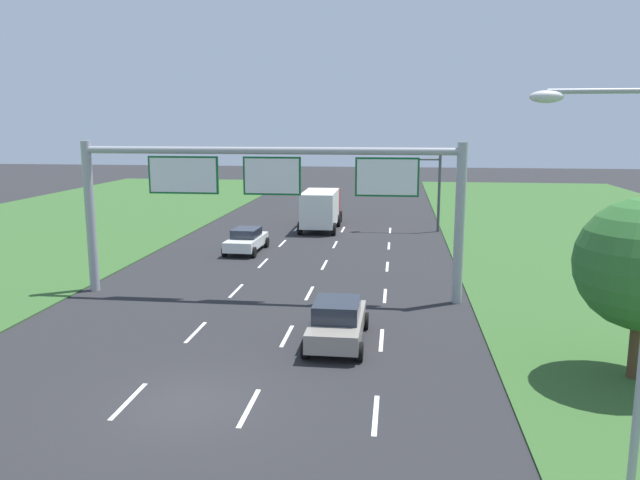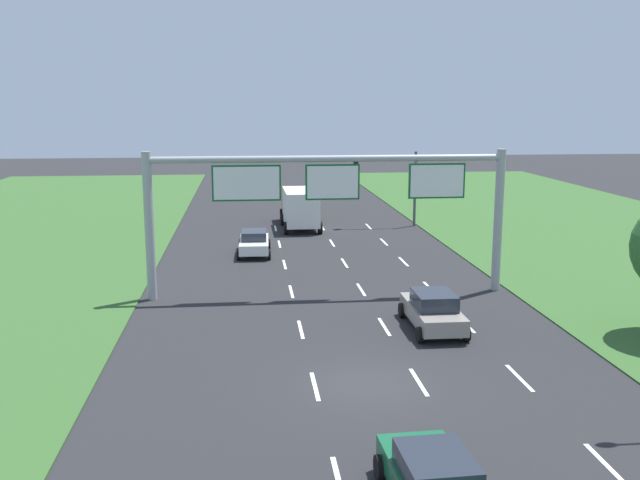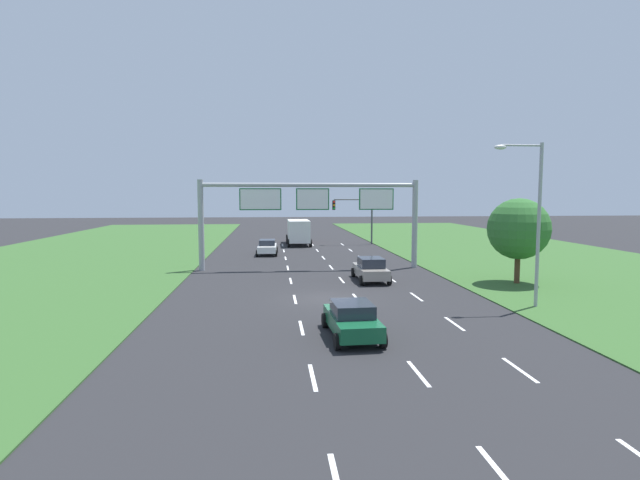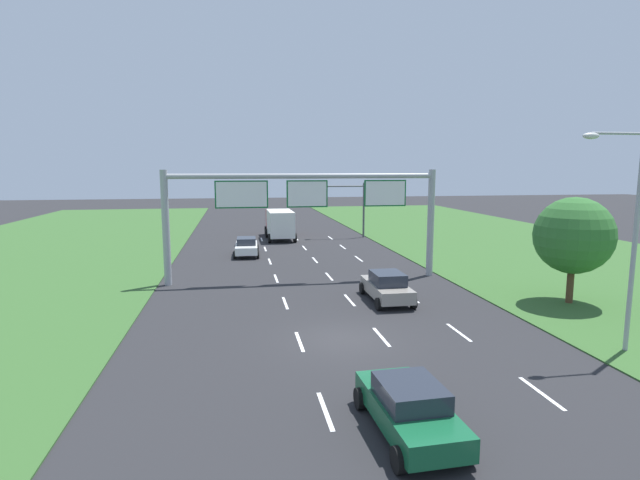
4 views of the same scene
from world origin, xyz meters
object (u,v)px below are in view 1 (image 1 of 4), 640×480
(box_truck, at_px, (321,207))
(sign_gantry, at_px, (270,189))
(street_lamp, at_px, (632,262))
(car_mid_lane, at_px, (337,321))
(traffic_light_mast, at_px, (412,179))
(car_near_red, at_px, (246,240))

(box_truck, distance_m, sign_gantry, 19.40)
(box_truck, distance_m, street_lamp, 35.29)
(car_mid_lane, height_order, box_truck, box_truck)
(box_truck, bearing_deg, sign_gantry, -90.41)
(traffic_light_mast, bearing_deg, car_near_red, -138.91)
(car_mid_lane, relative_size, traffic_light_mast, 0.80)
(car_near_red, distance_m, car_mid_lane, 17.08)
(car_near_red, relative_size, street_lamp, 0.51)
(car_mid_lane, bearing_deg, box_truck, 98.51)
(box_truck, bearing_deg, traffic_light_mast, -4.22)
(car_near_red, xyz_separation_m, street_lamp, (13.73, -24.24, 4.33))
(car_near_red, height_order, street_lamp, street_lamp)
(car_near_red, distance_m, traffic_light_mast, 13.93)
(sign_gantry, xyz_separation_m, traffic_light_mast, (6.70, 18.67, -1.07))
(sign_gantry, distance_m, traffic_light_mast, 19.86)
(car_mid_lane, bearing_deg, car_near_red, 114.91)
(car_near_red, xyz_separation_m, sign_gantry, (3.53, -9.74, 4.19))
(sign_gantry, relative_size, street_lamp, 2.03)
(traffic_light_mast, height_order, street_lamp, street_lamp)
(car_mid_lane, bearing_deg, traffic_light_mast, 83.03)
(traffic_light_mast, relative_size, street_lamp, 0.66)
(car_mid_lane, height_order, traffic_light_mast, traffic_light_mast)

